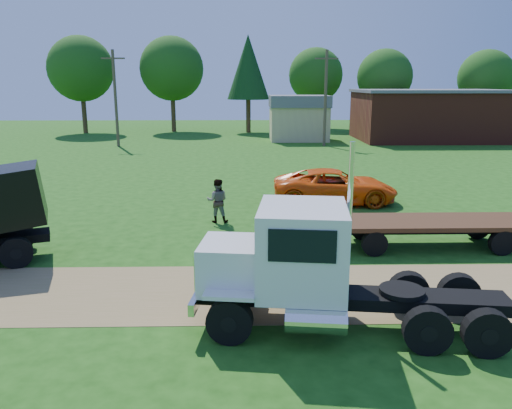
{
  "coord_description": "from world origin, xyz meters",
  "views": [
    {
      "loc": [
        -1.69,
        -13.58,
        5.95
      ],
      "look_at": [
        -1.31,
        4.26,
        1.6
      ],
      "focal_mm": 35.0,
      "sensor_mm": 36.0,
      "label": 1
    }
  ],
  "objects_px": {
    "white_semi_tractor": "(305,267)",
    "flatbed_trailer": "(429,226)",
    "orange_pickup": "(335,186)",
    "spectator_a": "(261,262)"
  },
  "relations": [
    {
      "from": "orange_pickup",
      "to": "spectator_a",
      "type": "height_order",
      "value": "spectator_a"
    },
    {
      "from": "orange_pickup",
      "to": "flatbed_trailer",
      "type": "distance_m",
      "value": 7.44
    },
    {
      "from": "orange_pickup",
      "to": "spectator_a",
      "type": "distance_m",
      "value": 11.64
    },
    {
      "from": "white_semi_tractor",
      "to": "orange_pickup",
      "type": "relative_size",
      "value": 1.25
    },
    {
      "from": "orange_pickup",
      "to": "spectator_a",
      "type": "xyz_separation_m",
      "value": [
        -4.1,
        -10.9,
        0.0
      ]
    },
    {
      "from": "flatbed_trailer",
      "to": "white_semi_tractor",
      "type": "bearing_deg",
      "value": -131.3
    },
    {
      "from": "white_semi_tractor",
      "to": "orange_pickup",
      "type": "xyz_separation_m",
      "value": [
        3.09,
        13.21,
        -0.71
      ]
    },
    {
      "from": "orange_pickup",
      "to": "flatbed_trailer",
      "type": "bearing_deg",
      "value": -160.18
    },
    {
      "from": "spectator_a",
      "to": "orange_pickup",
      "type": "bearing_deg",
      "value": 50.5
    },
    {
      "from": "white_semi_tractor",
      "to": "flatbed_trailer",
      "type": "bearing_deg",
      "value": 55.71
    }
  ]
}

